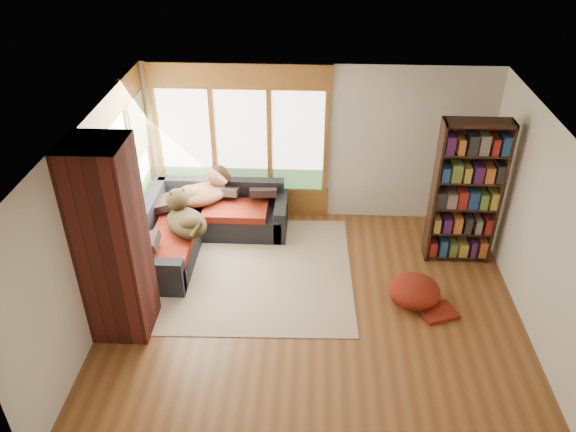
% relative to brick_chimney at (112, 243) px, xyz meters
% --- Properties ---
extents(floor, '(5.50, 5.50, 0.00)m').
position_rel_brick_chimney_xyz_m(floor, '(2.40, 0.35, -1.30)').
color(floor, brown).
rests_on(floor, ground).
extents(ceiling, '(5.50, 5.50, 0.00)m').
position_rel_brick_chimney_xyz_m(ceiling, '(2.40, 0.35, 1.30)').
color(ceiling, white).
extents(wall_back, '(5.50, 0.04, 2.60)m').
position_rel_brick_chimney_xyz_m(wall_back, '(2.40, 2.85, 0.00)').
color(wall_back, silver).
rests_on(wall_back, ground).
extents(wall_front, '(5.50, 0.04, 2.60)m').
position_rel_brick_chimney_xyz_m(wall_front, '(2.40, -2.15, 0.00)').
color(wall_front, silver).
rests_on(wall_front, ground).
extents(wall_left, '(0.04, 5.00, 2.60)m').
position_rel_brick_chimney_xyz_m(wall_left, '(-0.35, 0.35, 0.00)').
color(wall_left, silver).
rests_on(wall_left, ground).
extents(wall_right, '(0.04, 5.00, 2.60)m').
position_rel_brick_chimney_xyz_m(wall_right, '(5.15, 0.35, 0.00)').
color(wall_right, silver).
rests_on(wall_right, ground).
extents(windows_back, '(2.82, 0.10, 1.90)m').
position_rel_brick_chimney_xyz_m(windows_back, '(1.20, 2.82, 0.05)').
color(windows_back, '#8F5C24').
rests_on(windows_back, wall_back).
extents(windows_left, '(0.10, 2.62, 1.90)m').
position_rel_brick_chimney_xyz_m(windows_left, '(-0.32, 1.55, 0.05)').
color(windows_left, '#8F5C24').
rests_on(windows_left, wall_left).
extents(roller_blind, '(0.03, 0.72, 0.90)m').
position_rel_brick_chimney_xyz_m(roller_blind, '(-0.29, 2.38, 0.45)').
color(roller_blind, gray).
rests_on(roller_blind, wall_left).
extents(brick_chimney, '(0.70, 0.70, 2.60)m').
position_rel_brick_chimney_xyz_m(brick_chimney, '(0.00, 0.00, 0.00)').
color(brick_chimney, '#471914').
rests_on(brick_chimney, ground).
extents(sectional_sofa, '(2.20, 2.20, 0.80)m').
position_rel_brick_chimney_xyz_m(sectional_sofa, '(0.45, 2.05, -1.00)').
color(sectional_sofa, black).
rests_on(sectional_sofa, ground).
extents(area_rug, '(3.67, 2.85, 0.01)m').
position_rel_brick_chimney_xyz_m(area_rug, '(1.15, 1.19, -1.29)').
color(area_rug, beige).
rests_on(area_rug, ground).
extents(bookshelf, '(0.95, 0.32, 2.21)m').
position_rel_brick_chimney_xyz_m(bookshelf, '(4.54, 1.72, -0.19)').
color(bookshelf, black).
rests_on(bookshelf, ground).
extents(pouf, '(0.88, 0.88, 0.38)m').
position_rel_brick_chimney_xyz_m(pouf, '(3.77, 0.64, -1.10)').
color(pouf, maroon).
rests_on(pouf, area_rug).
extents(dog_tan, '(1.02, 0.94, 0.50)m').
position_rel_brick_chimney_xyz_m(dog_tan, '(0.66, 2.33, -0.51)').
color(dog_tan, brown).
rests_on(dog_tan, sectional_sofa).
extents(dog_brindle, '(0.90, 0.98, 0.48)m').
position_rel_brick_chimney_xyz_m(dog_brindle, '(0.49, 1.53, -0.52)').
color(dog_brindle, black).
rests_on(dog_brindle, sectional_sofa).
extents(throw_pillows, '(1.98, 1.68, 0.45)m').
position_rel_brick_chimney_xyz_m(throw_pillows, '(0.53, 2.10, -0.54)').
color(throw_pillows, black).
rests_on(throw_pillows, sectional_sofa).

